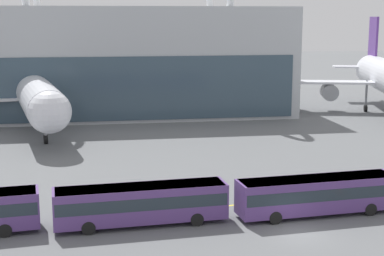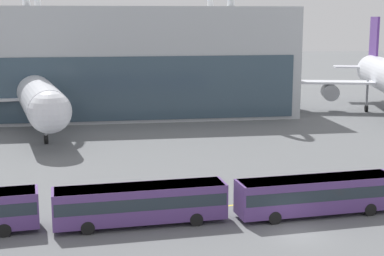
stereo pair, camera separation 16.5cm
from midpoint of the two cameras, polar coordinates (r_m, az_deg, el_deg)
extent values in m
plane|color=slate|center=(43.74, 10.17, -10.05)|extent=(440.00, 440.00, 0.00)
cylinder|color=silver|center=(85.56, -15.02, 3.26)|extent=(11.49, 35.45, 5.01)
sphere|color=silver|center=(68.24, -13.71, 1.51)|extent=(4.91, 4.91, 4.91)
cone|color=silver|center=(102.97, -15.90, 4.41)|extent=(6.11, 8.47, 4.76)
cube|color=silver|center=(87.79, -15.12, 2.86)|extent=(44.32, 11.50, 0.35)
cylinder|color=gray|center=(89.86, -7.14, 2.36)|extent=(3.18, 4.39, 2.48)
cube|color=#19724C|center=(101.74, -16.00, 6.99)|extent=(1.42, 5.49, 7.88)
cube|color=silver|center=(102.07, -15.88, 4.65)|extent=(13.38, 5.58, 0.28)
cylinder|color=gray|center=(74.31, -14.12, 0.35)|extent=(0.36, 0.36, 3.80)
cylinder|color=black|center=(74.66, -14.06, -1.09)|extent=(0.65, 1.16, 1.10)
cylinder|color=gray|center=(88.32, -12.97, 2.00)|extent=(0.36, 0.36, 3.80)
cylinder|color=black|center=(88.62, -12.92, 0.79)|extent=(0.65, 1.16, 1.10)
cylinder|color=gray|center=(87.80, -17.19, 1.74)|extent=(0.36, 0.36, 3.80)
cylinder|color=black|center=(88.10, -17.12, 0.53)|extent=(0.65, 1.16, 1.10)
cone|color=silver|center=(115.32, 16.89, 5.46)|extent=(6.70, 8.19, 5.11)
cylinder|color=gray|center=(99.87, 13.11, 3.44)|extent=(3.53, 4.39, 2.67)
cube|color=#5B338C|center=(114.22, 17.11, 8.05)|extent=(1.90, 6.13, 8.89)
cube|color=silver|center=(114.50, 16.98, 5.69)|extent=(14.34, 6.50, 0.28)
cylinder|color=gray|center=(100.95, 16.50, 3.15)|extent=(0.36, 0.36, 4.70)
cylinder|color=black|center=(101.27, 16.43, 1.83)|extent=(0.70, 1.18, 1.10)
cylinder|color=black|center=(46.61, -17.69, -8.44)|extent=(1.03, 0.41, 1.00)
cylinder|color=black|center=(44.31, -17.79, -9.45)|extent=(1.03, 0.41, 1.00)
cube|color=#56387A|center=(44.46, -5.06, -7.26)|extent=(13.07, 3.55, 2.64)
cube|color=#232D38|center=(44.38, -5.07, -6.94)|extent=(12.82, 3.56, 0.92)
cube|color=silver|center=(44.09, -5.09, -5.71)|extent=(12.68, 3.44, 0.12)
cylinder|color=black|center=(46.66, -0.34, -7.89)|extent=(1.02, 0.37, 1.00)
cylinder|color=black|center=(44.42, 0.37, -8.86)|extent=(1.02, 0.37, 1.00)
cylinder|color=black|center=(45.64, -10.30, -8.50)|extent=(1.02, 0.37, 1.00)
cylinder|color=black|center=(43.35, -10.12, -9.54)|extent=(1.02, 0.37, 1.00)
cube|color=#56387A|center=(47.49, 11.97, -6.28)|extent=(13.10, 3.77, 2.64)
cube|color=#232D38|center=(47.41, 11.98, -5.98)|extent=(12.85, 3.77, 0.92)
cube|color=silver|center=(47.14, 12.03, -4.82)|extent=(12.71, 3.65, 0.12)
cylinder|color=black|center=(50.68, 15.41, -6.77)|extent=(1.02, 0.39, 1.00)
cylinder|color=black|center=(48.70, 16.82, -7.56)|extent=(1.02, 0.39, 1.00)
cylinder|color=black|center=(47.35, 6.86, -7.69)|extent=(1.02, 0.39, 1.00)
cylinder|color=black|center=(45.22, 7.98, -8.61)|extent=(1.02, 0.39, 1.00)
cube|color=yellow|center=(47.33, -1.59, -8.26)|extent=(10.51, 2.96, 0.01)
camera|label=1|loc=(0.08, -90.08, -0.01)|focal=55.00mm
camera|label=2|loc=(0.08, 89.92, 0.01)|focal=55.00mm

